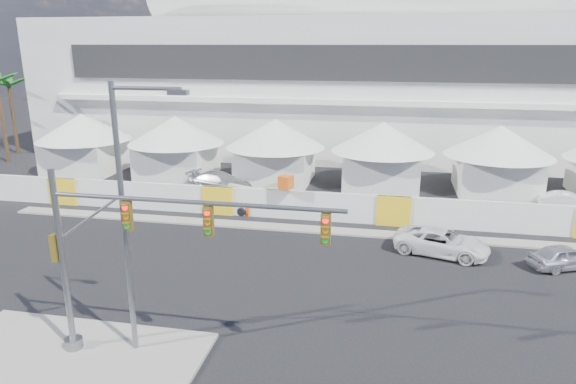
% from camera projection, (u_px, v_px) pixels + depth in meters
% --- Properties ---
extents(ground, '(160.00, 160.00, 0.00)m').
position_uv_depth(ground, '(245.00, 333.00, 21.27)').
color(ground, black).
rests_on(ground, ground).
extents(median_island, '(10.00, 5.00, 0.15)m').
position_uv_depth(median_island, '(72.00, 356.00, 19.54)').
color(median_island, gray).
rests_on(median_island, ground).
extents(stadium, '(80.00, 24.80, 21.98)m').
position_uv_depth(stadium, '(423.00, 63.00, 56.12)').
color(stadium, silver).
rests_on(stadium, ground).
extents(tent_row, '(53.40, 8.40, 5.40)m').
position_uv_depth(tent_row, '(328.00, 147.00, 42.91)').
color(tent_row, white).
rests_on(tent_row, ground).
extents(hoarding_fence, '(70.00, 0.25, 2.00)m').
position_uv_depth(hoarding_fence, '(393.00, 211.00, 33.55)').
color(hoarding_fence, white).
rests_on(hoarding_fence, ground).
extents(palm_cluster, '(10.60, 10.60, 8.55)m').
position_uv_depth(palm_cluster, '(10.00, 90.00, 53.33)').
color(palm_cluster, '#47331E').
rests_on(palm_cluster, ground).
extents(sedan_silver, '(2.95, 4.13, 1.31)m').
position_uv_depth(sedan_silver, '(565.00, 257.00, 27.21)').
color(sedan_silver, silver).
rests_on(sedan_silver, ground).
extents(pickup_curb, '(3.72, 5.69, 1.46)m').
position_uv_depth(pickup_curb, '(442.00, 242.00, 29.01)').
color(pickup_curb, white).
rests_on(pickup_curb, ground).
extents(lot_car_a, '(2.03, 4.02, 1.26)m').
position_uv_depth(lot_car_a, '(568.00, 202.00, 36.71)').
color(lot_car_a, white).
rests_on(lot_car_a, ground).
extents(lot_car_c, '(3.48, 5.86, 1.59)m').
position_uv_depth(lot_car_c, '(220.00, 182.00, 41.12)').
color(lot_car_c, silver).
rests_on(lot_car_c, ground).
extents(traffic_mast, '(10.80, 0.69, 7.14)m').
position_uv_depth(traffic_mast, '(120.00, 256.00, 18.42)').
color(traffic_mast, slate).
rests_on(traffic_mast, median_island).
extents(streetlight_median, '(2.82, 0.28, 10.19)m').
position_uv_depth(streetlight_median, '(129.00, 205.00, 18.31)').
color(streetlight_median, gray).
rests_on(streetlight_median, median_island).
extents(boom_lift, '(6.44, 2.46, 3.15)m').
position_uv_depth(boom_lift, '(245.00, 200.00, 36.45)').
color(boom_lift, orange).
rests_on(boom_lift, ground).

